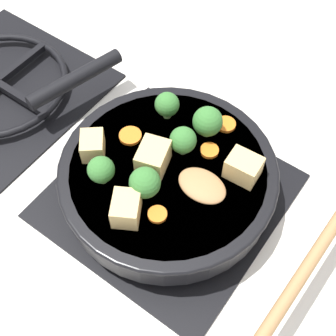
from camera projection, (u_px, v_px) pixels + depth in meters
ground_plane at (168, 196)px, 0.69m from camera, size 2.40×2.40×0.00m
front_burner_grate at (168, 192)px, 0.68m from camera, size 0.31×0.31×0.03m
skillet_pan at (167, 175)px, 0.65m from camera, size 0.30×0.41×0.05m
wooden_spoon at (264, 227)px, 0.57m from camera, size 0.26×0.21×0.02m
tofu_cube_center_large at (93, 146)px, 0.63m from camera, size 0.05×0.05×0.03m
tofu_cube_near_handle at (153, 158)px, 0.62m from camera, size 0.06×0.05×0.04m
tofu_cube_east_chunk at (124, 207)px, 0.58m from camera, size 0.05×0.05×0.03m
tofu_cube_west_chunk at (243, 168)px, 0.61m from camera, size 0.04×0.05×0.03m
broccoli_floret_near_spoon at (208, 122)px, 0.64m from camera, size 0.04×0.04×0.05m
broccoli_floret_center_top at (167, 105)px, 0.66m from camera, size 0.04×0.04×0.04m
broccoli_floret_east_rim at (147, 184)px, 0.59m from camera, size 0.04×0.04×0.05m
broccoli_floret_west_rim at (182, 140)px, 0.63m from camera, size 0.04×0.04×0.04m
broccoli_floret_north_edge at (101, 170)px, 0.60m from camera, size 0.04×0.04×0.04m
carrot_slice_orange_thin at (157, 214)px, 0.59m from camera, size 0.02×0.02×0.01m
carrot_slice_near_center at (130, 136)px, 0.66m from camera, size 0.03×0.03×0.01m
carrot_slice_edge_slice at (209, 151)px, 0.64m from camera, size 0.03×0.03×0.01m
carrot_slice_under_broccoli at (226, 124)px, 0.67m from camera, size 0.03×0.03×0.01m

